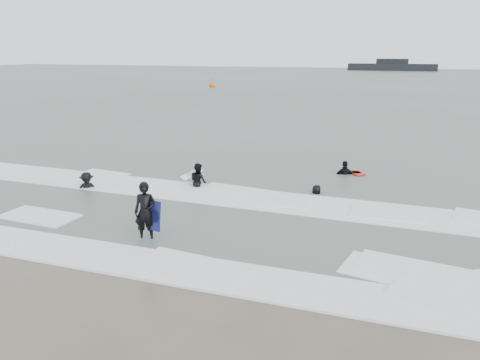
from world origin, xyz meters
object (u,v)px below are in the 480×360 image
(buoy, at_px, (212,85))
(vessel_horizon, at_px, (392,66))
(surfer_wading, at_px, (199,187))
(surfer_right_near, at_px, (345,175))
(surfer_breaker, at_px, (87,190))
(surfer_centre, at_px, (147,240))
(surfer_right_far, at_px, (316,194))

(buoy, bearing_deg, vessel_horizon, 73.28)
(surfer_wading, bearing_deg, surfer_right_near, -110.43)
(surfer_breaker, bearing_deg, surfer_centre, -78.75)
(surfer_wading, bearing_deg, surfer_centre, 131.91)
(buoy, bearing_deg, surfer_centre, -68.24)
(surfer_right_near, bearing_deg, surfer_centre, 46.87)
(surfer_centre, bearing_deg, surfer_right_near, 49.57)
(surfer_centre, xyz_separation_m, surfer_right_far, (4.09, 6.79, 0.00))
(surfer_wading, relative_size, surfer_right_far, 1.06)
(surfer_right_far, bearing_deg, surfer_centre, 52.22)
(surfer_wading, xyz_separation_m, surfer_right_near, (5.78, 4.40, 0.00))
(surfer_right_near, distance_m, surfer_right_far, 3.69)
(surfer_breaker, bearing_deg, surfer_right_near, -10.00)
(buoy, bearing_deg, surfer_breaker, -71.69)
(surfer_centre, relative_size, buoy, 1.17)
(surfer_right_near, relative_size, buoy, 1.12)
(surfer_wading, relative_size, surfer_breaker, 1.01)
(surfer_centre, relative_size, surfer_breaker, 1.19)
(surfer_breaker, height_order, surfer_right_far, surfer_breaker)
(surfer_right_far, bearing_deg, vessel_horizon, -95.03)
(surfer_wading, bearing_deg, surfer_right_far, -139.16)
(surfer_right_far, bearing_deg, surfer_breaker, 9.69)
(surfer_right_far, distance_m, vessel_horizon, 133.59)
(surfer_centre, distance_m, surfer_right_far, 7.92)
(surfer_centre, height_order, surfer_right_far, surfer_centre)
(surfer_right_near, xyz_separation_m, surfer_right_far, (-0.67, -3.63, 0.00))
(surfer_right_far, bearing_deg, surfer_right_near, -107.09)
(surfer_breaker, xyz_separation_m, vessel_horizon, (5.67, 136.32, 1.31))
(surfer_wading, bearing_deg, surfer_breaker, 57.06)
(surfer_centre, height_order, buoy, buoy)
(vessel_horizon, bearing_deg, surfer_breaker, -92.38)
(surfer_breaker, relative_size, buoy, 0.99)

